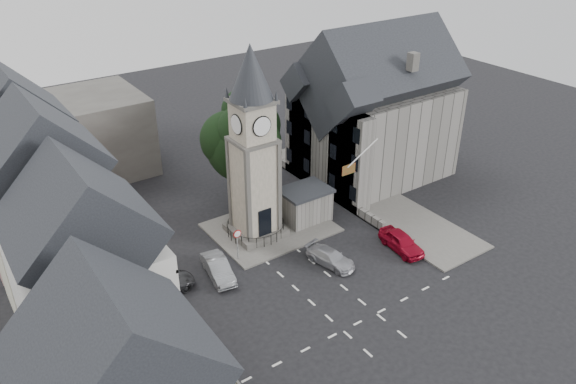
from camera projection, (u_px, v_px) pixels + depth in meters
ground at (312, 281)px, 42.24m from camera, size 120.00×120.00×0.00m
pavement_west at (123, 299)px, 40.31m from camera, size 6.00×30.00×0.14m
pavement_east at (362, 194)px, 53.97m from camera, size 6.00×26.00×0.14m
central_island at (271, 227)px, 48.73m from camera, size 10.00×8.00×0.16m
road_markings at (360, 322)px, 38.26m from camera, size 20.00×8.00×0.01m
clock_tower at (253, 147)px, 44.13m from camera, size 4.86×4.86×16.25m
stone_shelter at (305, 204)px, 49.31m from camera, size 4.30×3.30×3.08m
town_tree at (243, 134)px, 49.30m from camera, size 7.20×7.20×10.80m
warning_sign_post at (237, 239)px, 43.60m from camera, size 0.70×0.19×2.85m
terrace_pink at (26, 177)px, 42.93m from camera, size 8.10×7.60×12.80m
terrace_cream at (54, 222)px, 37.15m from camera, size 8.10×7.60×12.80m
terrace_tudor at (93, 289)px, 31.55m from camera, size 8.10×7.60×12.00m
backdrop_west at (42, 145)px, 54.58m from camera, size 20.00×10.00×8.00m
east_building at (373, 117)px, 54.96m from camera, size 14.40×11.40×12.60m
east_boundary_wall at (326, 191)px, 53.84m from camera, size 0.40×16.00×0.90m
flagpole at (363, 153)px, 45.77m from camera, size 3.68×0.10×2.74m
car_west_blue at (195, 371)px, 33.38m from camera, size 4.58×4.38×1.54m
car_west_silver at (154, 315)px, 37.96m from camera, size 4.05×2.75×1.26m
car_west_grey at (161, 285)px, 40.64m from camera, size 5.09×2.49×1.39m
car_island_silver at (218, 269)px, 42.41m from camera, size 2.16×4.53×1.43m
car_island_east at (330, 257)px, 43.87m from camera, size 2.62×4.49×1.22m
car_east_red at (401, 242)px, 45.55m from camera, size 2.20×4.57×1.50m
pedestrian at (347, 185)px, 54.20m from camera, size 0.67×0.60×1.55m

